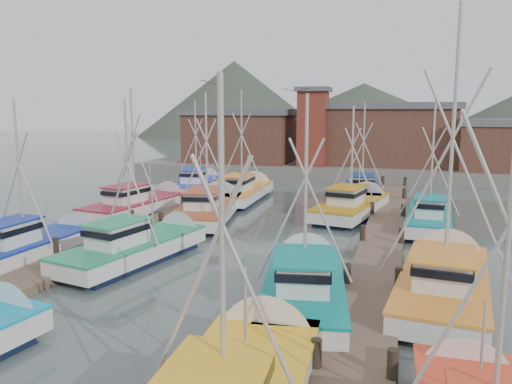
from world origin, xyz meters
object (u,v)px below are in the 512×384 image
(boat_8, at_px, (210,208))
(boat_12, at_px, (244,192))
(boat_4, at_px, (141,246))
(lookout_tower, at_px, (313,126))

(boat_8, distance_m, boat_12, 7.39)
(boat_4, relative_size, boat_12, 0.95)
(boat_4, distance_m, boat_12, 17.33)
(boat_8, bearing_deg, boat_12, 79.45)
(boat_4, relative_size, boat_8, 0.87)
(boat_8, bearing_deg, lookout_tower, 73.38)
(lookout_tower, xyz_separation_m, boat_4, (-2.23, -33.50, -4.87))
(boat_12, bearing_deg, boat_8, -92.19)
(lookout_tower, distance_m, boat_8, 24.20)
(boat_4, distance_m, boat_8, 9.95)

